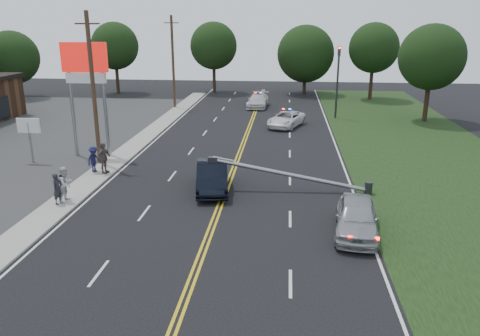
# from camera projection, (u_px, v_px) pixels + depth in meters

# --- Properties ---
(ground) EXTENTS (120.00, 120.00, 0.00)m
(ground) POSITION_uv_depth(u_px,v_px,m) (202.00, 254.00, 19.66)
(ground) COLOR black
(ground) RESTS_ON ground
(sidewalk) EXTENTS (1.80, 70.00, 0.12)m
(sidewalk) POSITION_uv_depth(u_px,v_px,m) (100.00, 173.00, 29.93)
(sidewalk) COLOR gray
(sidewalk) RESTS_ON ground
(grass_verge) EXTENTS (12.00, 80.00, 0.01)m
(grass_verge) POSITION_uv_depth(u_px,v_px,m) (455.00, 185.00, 27.86)
(grass_verge) COLOR black
(grass_verge) RESTS_ON ground
(centerline_yellow) EXTENTS (0.36, 80.00, 0.00)m
(centerline_yellow) POSITION_uv_depth(u_px,v_px,m) (230.00, 178.00, 29.15)
(centerline_yellow) COLOR gold
(centerline_yellow) RESTS_ON ground
(pylon_sign) EXTENTS (3.20, 0.35, 8.00)m
(pylon_sign) POSITION_uv_depth(u_px,v_px,m) (85.00, 72.00, 32.15)
(pylon_sign) COLOR gray
(pylon_sign) RESTS_ON ground
(small_sign) EXTENTS (1.60, 0.14, 3.10)m
(small_sign) POSITION_uv_depth(u_px,v_px,m) (29.00, 129.00, 31.68)
(small_sign) COLOR gray
(small_sign) RESTS_ON ground
(traffic_signal) EXTENTS (0.28, 0.41, 7.05)m
(traffic_signal) POSITION_uv_depth(u_px,v_px,m) (338.00, 76.00, 46.08)
(traffic_signal) COLOR #2D2D30
(traffic_signal) RESTS_ON ground
(fallen_streetlight) EXTENTS (9.36, 0.44, 1.91)m
(fallen_streetlight) POSITION_uv_depth(u_px,v_px,m) (299.00, 176.00, 26.58)
(fallen_streetlight) COLOR #2D2D30
(fallen_streetlight) RESTS_ON ground
(utility_pole_mid) EXTENTS (1.60, 0.28, 10.00)m
(utility_pole_mid) POSITION_uv_depth(u_px,v_px,m) (93.00, 90.00, 30.40)
(utility_pole_mid) COLOR #382619
(utility_pole_mid) RESTS_ON ground
(utility_pole_far) EXTENTS (1.60, 0.28, 10.00)m
(utility_pole_far) POSITION_uv_depth(u_px,v_px,m) (173.00, 62.00, 51.29)
(utility_pole_far) COLOR #382619
(utility_pole_far) RESTS_ON ground
(tree_4) EXTENTS (6.55, 6.55, 8.32)m
(tree_4) POSITION_uv_depth(u_px,v_px,m) (12.00, 57.00, 58.33)
(tree_4) COLOR black
(tree_4) RESTS_ON ground
(tree_5) EXTENTS (6.19, 6.19, 9.34)m
(tree_5) POSITION_uv_depth(u_px,v_px,m) (115.00, 46.00, 61.80)
(tree_5) COLOR black
(tree_5) RESTS_ON ground
(tree_6) EXTENTS (6.26, 6.26, 9.37)m
(tree_6) POSITION_uv_depth(u_px,v_px,m) (214.00, 46.00, 62.48)
(tree_6) COLOR black
(tree_6) RESTS_ON ground
(tree_7) EXTENTS (7.46, 7.46, 8.99)m
(tree_7) POSITION_uv_depth(u_px,v_px,m) (306.00, 54.00, 61.57)
(tree_7) COLOR black
(tree_7) RESTS_ON ground
(tree_8) EXTENTS (6.06, 6.06, 9.30)m
(tree_8) POSITION_uv_depth(u_px,v_px,m) (374.00, 48.00, 56.92)
(tree_8) COLOR black
(tree_8) RESTS_ON ground
(tree_9) EXTENTS (6.16, 6.16, 9.20)m
(tree_9) POSITION_uv_depth(u_px,v_px,m) (432.00, 57.00, 44.06)
(tree_9) COLOR black
(tree_9) RESTS_ON ground
(crashed_sedan) EXTENTS (2.47, 5.17, 1.63)m
(crashed_sedan) POSITION_uv_depth(u_px,v_px,m) (212.00, 176.00, 26.89)
(crashed_sedan) COLOR black
(crashed_sedan) RESTS_ON ground
(waiting_sedan) EXTENTS (2.46, 4.91, 1.60)m
(waiting_sedan) POSITION_uv_depth(u_px,v_px,m) (357.00, 217.00, 21.29)
(waiting_sedan) COLOR #9DA1A5
(waiting_sedan) RESTS_ON ground
(emergency_a) EXTENTS (3.94, 5.53, 1.40)m
(emergency_a) POSITION_uv_depth(u_px,v_px,m) (286.00, 119.00, 43.21)
(emergency_a) COLOR white
(emergency_a) RESTS_ON ground
(emergency_b) EXTENTS (2.49, 5.40, 1.53)m
(emergency_b) POSITION_uv_depth(u_px,v_px,m) (258.00, 101.00, 53.01)
(emergency_b) COLOR silver
(emergency_b) RESTS_ON ground
(bystander_a) EXTENTS (0.50, 0.67, 1.67)m
(bystander_a) POSITION_uv_depth(u_px,v_px,m) (57.00, 189.00, 24.50)
(bystander_a) COLOR #23242B
(bystander_a) RESTS_ON sidewalk
(bystander_b) EXTENTS (0.87, 1.04, 1.91)m
(bystander_b) POSITION_uv_depth(u_px,v_px,m) (66.00, 184.00, 24.86)
(bystander_b) COLOR silver
(bystander_b) RESTS_ON sidewalk
(bystander_c) EXTENTS (0.95, 1.22, 1.67)m
(bystander_c) POSITION_uv_depth(u_px,v_px,m) (94.00, 159.00, 29.73)
(bystander_c) COLOR #19193E
(bystander_c) RESTS_ON sidewalk
(bystander_d) EXTENTS (0.84, 1.26, 1.99)m
(bystander_d) POSITION_uv_depth(u_px,v_px,m) (103.00, 158.00, 29.41)
(bystander_d) COLOR #60514D
(bystander_d) RESTS_ON sidewalk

